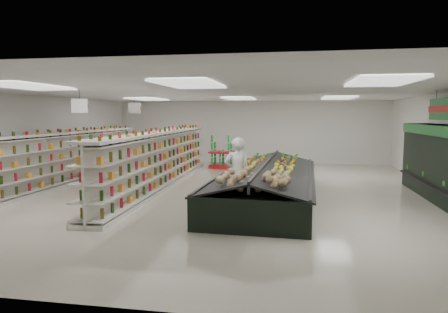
% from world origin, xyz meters
% --- Properties ---
extents(floor, '(16.00, 16.00, 0.00)m').
position_xyz_m(floor, '(0.00, 0.00, 0.00)').
color(floor, beige).
rests_on(floor, ground).
extents(ceiling, '(14.00, 16.00, 0.02)m').
position_xyz_m(ceiling, '(0.00, 0.00, 3.20)').
color(ceiling, white).
rests_on(ceiling, wall_back).
extents(wall_back, '(14.00, 0.02, 3.20)m').
position_xyz_m(wall_back, '(0.00, 8.00, 1.60)').
color(wall_back, white).
rests_on(wall_back, floor).
extents(wall_front, '(14.00, 0.02, 3.20)m').
position_xyz_m(wall_front, '(0.00, -8.00, 1.60)').
color(wall_front, white).
rests_on(wall_front, floor).
extents(wall_left, '(0.02, 16.00, 3.20)m').
position_xyz_m(wall_left, '(-7.00, 0.00, 1.60)').
color(wall_left, white).
rests_on(wall_left, floor).
extents(aisle_sign_near, '(0.52, 0.06, 0.75)m').
position_xyz_m(aisle_sign_near, '(-3.80, -2.00, 2.75)').
color(aisle_sign_near, white).
rests_on(aisle_sign_near, ceiling).
extents(aisle_sign_far, '(0.52, 0.06, 0.75)m').
position_xyz_m(aisle_sign_far, '(-3.80, 2.00, 2.75)').
color(aisle_sign_far, white).
rests_on(aisle_sign_far, ceiling).
extents(gondola_left, '(1.14, 10.90, 1.89)m').
position_xyz_m(gondola_left, '(-5.87, -0.10, 0.87)').
color(gondola_left, silver).
rests_on(gondola_left, floor).
extents(gondola_center, '(1.13, 11.11, 1.92)m').
position_xyz_m(gondola_center, '(-2.31, 0.66, 0.88)').
color(gondola_center, silver).
rests_on(gondola_center, floor).
extents(produce_island, '(3.04, 7.66, 1.13)m').
position_xyz_m(produce_island, '(1.51, -0.88, 0.51)').
color(produce_island, black).
rests_on(produce_island, floor).
extents(soda_endcap, '(1.16, 0.83, 1.41)m').
position_xyz_m(soda_endcap, '(-1.04, 5.61, 0.69)').
color(soda_endcap, red).
rests_on(soda_endcap, floor).
extents(shopper_main, '(0.81, 0.67, 1.90)m').
position_xyz_m(shopper_main, '(0.79, -2.22, 0.95)').
color(shopper_main, silver).
rests_on(shopper_main, floor).
extents(shopper_background, '(0.50, 0.74, 1.46)m').
position_xyz_m(shopper_background, '(-4.20, 3.32, 0.73)').
color(shopper_background, tan).
rests_on(shopper_background, floor).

